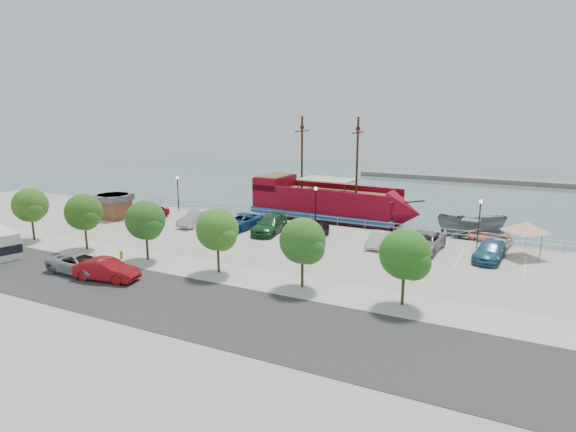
% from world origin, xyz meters
% --- Properties ---
extents(ground, '(160.00, 160.00, 0.00)m').
position_xyz_m(ground, '(0.00, 0.00, -1.00)').
color(ground, '#416064').
extents(land_slab, '(100.00, 58.00, 1.20)m').
position_xyz_m(land_slab, '(0.00, -21.00, -0.60)').
color(land_slab, '#9D968A').
rests_on(land_slab, ground).
extents(street, '(100.00, 8.00, 0.04)m').
position_xyz_m(street, '(0.00, -16.00, 0.01)').
color(street, '#353535').
rests_on(street, land_slab).
extents(sidewalk, '(100.00, 4.00, 0.05)m').
position_xyz_m(sidewalk, '(0.00, -10.00, 0.01)').
color(sidewalk, '#B6B5A6').
rests_on(sidewalk, land_slab).
extents(seawall_railing, '(50.00, 0.06, 1.00)m').
position_xyz_m(seawall_railing, '(0.00, 7.80, 0.53)').
color(seawall_railing, gray).
rests_on(seawall_railing, land_slab).
extents(far_shore, '(40.00, 3.00, 0.80)m').
position_xyz_m(far_shore, '(10.00, 55.00, -0.60)').
color(far_shore, gray).
rests_on(far_shore, ground).
extents(pirate_ship, '(20.56, 6.73, 12.86)m').
position_xyz_m(pirate_ship, '(-0.10, 13.28, 1.15)').
color(pirate_ship, maroon).
rests_on(pirate_ship, ground).
extents(patrol_boat, '(6.87, 3.25, 2.56)m').
position_xyz_m(patrol_boat, '(14.93, 11.58, 0.28)').
color(patrol_boat, slate).
rests_on(patrol_boat, ground).
extents(speedboat, '(8.59, 9.73, 1.67)m').
position_xyz_m(speedboat, '(16.84, 9.84, -0.16)').
color(speedboat, silver).
rests_on(speedboat, ground).
extents(dock_west, '(7.98, 4.99, 0.44)m').
position_xyz_m(dock_west, '(-14.90, 9.20, -0.78)').
color(dock_west, gray).
rests_on(dock_west, ground).
extents(dock_mid, '(7.29, 2.83, 0.41)m').
position_xyz_m(dock_mid, '(7.98, 9.20, -0.80)').
color(dock_mid, gray).
rests_on(dock_mid, ground).
extents(dock_east, '(7.49, 4.71, 0.41)m').
position_xyz_m(dock_east, '(16.61, 9.20, -0.79)').
color(dock_east, '#6A6559').
rests_on(dock_east, ground).
extents(shed, '(3.41, 3.41, 2.73)m').
position_xyz_m(shed, '(-22.24, 0.32, 1.45)').
color(shed, brown).
rests_on(shed, land_slab).
extents(canopy_tent, '(4.34, 4.34, 3.43)m').
position_xyz_m(canopy_tent, '(19.80, 4.99, 2.98)').
color(canopy_tent, slate).
rests_on(canopy_tent, land_slab).
extents(street_van, '(5.64, 2.73, 1.55)m').
position_xyz_m(street_van, '(-10.32, -14.65, 0.77)').
color(street_van, '#A1A1A1').
rests_on(street_van, street).
extents(street_sedan, '(4.99, 2.41, 1.58)m').
position_xyz_m(street_sedan, '(-7.39, -14.94, 0.79)').
color(street_sedan, maroon).
rests_on(street_sedan, street).
extents(fire_hydrant, '(0.27, 0.27, 0.77)m').
position_xyz_m(fire_hydrant, '(-10.12, -10.80, 0.42)').
color(fire_hydrant, orange).
rests_on(fire_hydrant, sidewalk).
extents(lamp_post_left, '(0.36, 0.36, 4.28)m').
position_xyz_m(lamp_post_left, '(-18.00, 6.50, 2.94)').
color(lamp_post_left, black).
rests_on(lamp_post_left, land_slab).
extents(lamp_post_mid, '(0.36, 0.36, 4.28)m').
position_xyz_m(lamp_post_mid, '(0.00, 6.50, 2.94)').
color(lamp_post_mid, black).
rests_on(lamp_post_mid, land_slab).
extents(lamp_post_right, '(0.36, 0.36, 4.28)m').
position_xyz_m(lamp_post_right, '(16.00, 6.50, 2.94)').
color(lamp_post_right, black).
rests_on(lamp_post_right, land_slab).
extents(tree_a, '(3.30, 3.20, 5.00)m').
position_xyz_m(tree_a, '(-21.85, -10.07, 3.30)').
color(tree_a, '#473321').
rests_on(tree_a, sidewalk).
extents(tree_b, '(3.30, 3.20, 5.00)m').
position_xyz_m(tree_b, '(-14.85, -10.07, 3.30)').
color(tree_b, '#473321').
rests_on(tree_b, sidewalk).
extents(tree_c, '(3.30, 3.20, 5.00)m').
position_xyz_m(tree_c, '(-7.85, -10.07, 3.30)').
color(tree_c, '#473321').
rests_on(tree_c, sidewalk).
extents(tree_d, '(3.30, 3.20, 5.00)m').
position_xyz_m(tree_d, '(-0.85, -10.07, 3.30)').
color(tree_d, '#473321').
rests_on(tree_d, sidewalk).
extents(tree_e, '(3.30, 3.20, 5.00)m').
position_xyz_m(tree_e, '(6.15, -10.07, 3.30)').
color(tree_e, '#473321').
rests_on(tree_e, sidewalk).
extents(tree_f, '(3.30, 3.20, 5.00)m').
position_xyz_m(tree_f, '(13.15, -10.07, 3.30)').
color(tree_f, '#473321').
rests_on(tree_f, sidewalk).
extents(parked_car_a, '(1.77, 4.28, 1.45)m').
position_xyz_m(parked_car_a, '(-17.88, 1.82, 0.73)').
color(parked_car_a, '#9F0E10').
rests_on(parked_car_a, land_slab).
extents(parked_car_b, '(2.04, 5.01, 1.62)m').
position_xyz_m(parked_car_b, '(-11.59, 1.61, 0.81)').
color(parked_car_b, '#B8B8B8').
rests_on(parked_car_b, land_slab).
extents(parked_car_c, '(3.34, 5.89, 1.55)m').
position_xyz_m(parked_car_c, '(-6.67, 2.34, 0.78)').
color(parked_car_c, navy).
rests_on(parked_car_c, land_slab).
extents(parked_car_d, '(3.01, 5.98, 1.67)m').
position_xyz_m(parked_car_d, '(-3.18, 2.29, 0.83)').
color(parked_car_d, '#1E5028').
rests_on(parked_car_d, land_slab).
extents(parked_car_e, '(2.39, 4.59, 1.49)m').
position_xyz_m(parked_car_e, '(1.81, 2.64, 0.75)').
color(parked_car_e, black).
rests_on(parked_car_e, land_slab).
extents(parked_car_f, '(1.49, 4.08, 1.34)m').
position_xyz_m(parked_car_f, '(8.00, 2.35, 0.67)').
color(parked_car_f, silver).
rests_on(parked_car_f, land_slab).
extents(parked_car_g, '(3.11, 5.99, 1.61)m').
position_xyz_m(parked_car_g, '(11.95, 2.79, 0.81)').
color(parked_car_g, gray).
rests_on(parked_car_g, land_slab).
extents(parked_car_h, '(2.66, 5.40, 1.51)m').
position_xyz_m(parked_car_h, '(17.30, 2.57, 0.75)').
color(parked_car_h, '#2D6583').
rests_on(parked_car_h, land_slab).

